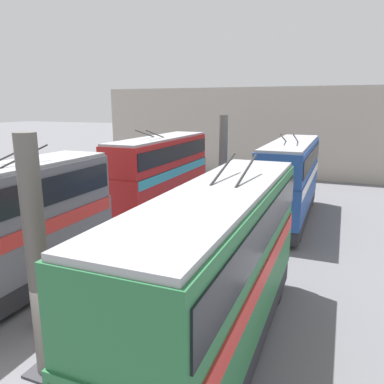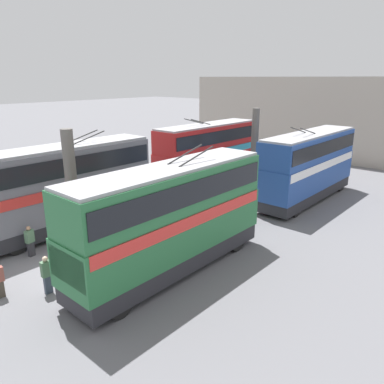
# 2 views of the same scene
# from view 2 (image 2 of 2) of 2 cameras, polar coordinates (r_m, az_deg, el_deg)

# --- Properties ---
(ground_plane) EXTENTS (240.00, 240.00, 0.00)m
(ground_plane) POSITION_cam_2_polar(r_m,az_deg,el_deg) (19.15, -19.81, -11.08)
(ground_plane) COLOR slate
(depot_back_wall) EXTENTS (0.50, 36.00, 8.80)m
(depot_back_wall) POSITION_cam_2_polar(r_m,az_deg,el_deg) (42.61, 20.48, 10.20)
(depot_back_wall) COLOR #A8A093
(depot_back_wall) RESTS_ON ground_plane
(support_column_near) EXTENTS (0.98, 0.98, 6.52)m
(support_column_near) POSITION_cam_2_polar(r_m,az_deg,el_deg) (18.47, -17.66, -1.31)
(support_column_near) COLOR #605B56
(support_column_near) RESTS_ON ground_plane
(support_column_far) EXTENTS (0.98, 0.98, 6.52)m
(support_column_far) POSITION_cam_2_polar(r_m,az_deg,el_deg) (29.48, 9.44, 5.93)
(support_column_far) COLOR #605B56
(support_column_far) RESTS_ON ground_plane
(bus_left_near) EXTENTS (10.63, 2.54, 5.64)m
(bus_left_near) POSITION_cam_2_polar(r_m,az_deg,el_deg) (16.85, -3.19, -3.26)
(bus_left_near) COLOR black
(bus_left_near) RESTS_ON ground_plane
(bus_left_far) EXTENTS (10.75, 2.54, 5.59)m
(bus_left_far) POSITION_cam_2_polar(r_m,az_deg,el_deg) (28.40, 17.37, 4.31)
(bus_left_far) COLOR black
(bus_left_far) RESTS_ON ground_plane
(bus_right_mid) EXTENTS (10.56, 2.54, 5.64)m
(bus_right_mid) POSITION_cam_2_polar(r_m,az_deg,el_deg) (23.03, -18.31, 1.46)
(bus_right_mid) COLOR black
(bus_right_mid) RESTS_ON ground_plane
(bus_right_far) EXTENTS (10.55, 2.54, 5.69)m
(bus_right_far) POSITION_cam_2_polar(r_m,az_deg,el_deg) (31.39, 2.44, 6.36)
(bus_right_far) COLOR black
(bus_right_far) RESTS_ON ground_plane
(person_aisle_midway) EXTENTS (0.40, 0.48, 1.81)m
(person_aisle_midway) POSITION_cam_2_polar(r_m,az_deg,el_deg) (25.05, 3.90, -0.98)
(person_aisle_midway) COLOR #2D2D33
(person_aisle_midway) RESTS_ON ground_plane
(person_by_right_row) EXTENTS (0.46, 0.33, 1.62)m
(person_by_right_row) POSITION_cam_2_polar(r_m,az_deg,el_deg) (20.65, -23.47, -6.79)
(person_by_right_row) COLOR #2D2D33
(person_by_right_row) RESTS_ON ground_plane
(person_by_left_row) EXTENTS (0.44, 0.27, 1.69)m
(person_by_left_row) POSITION_cam_2_polar(r_m,az_deg,el_deg) (17.01, -21.26, -11.54)
(person_by_left_row) COLOR #384251
(person_by_left_row) RESTS_ON ground_plane
(oil_drum) EXTENTS (0.62, 0.62, 0.84)m
(oil_drum) POSITION_cam_2_polar(r_m,az_deg,el_deg) (21.69, -15.46, -6.06)
(oil_drum) COLOR #933828
(oil_drum) RESTS_ON ground_plane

